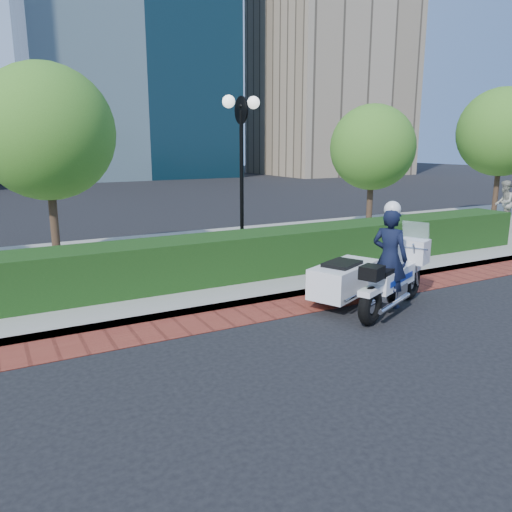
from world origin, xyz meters
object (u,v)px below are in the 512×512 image
tree_b (46,132)px  tree_c (372,148)px  lamppost (242,152)px  police_motorcycle (372,272)px  pedestrian (504,203)px  tree_d (502,132)px

tree_b → tree_c: size_ratio=1.14×
lamppost → police_motorcycle: lamppost is taller
police_motorcycle → pedestrian: police_motorcycle is taller
tree_c → pedestrian: (5.84, -0.88, -2.06)m
tree_c → police_motorcycle: (-4.96, -5.83, -2.31)m
tree_d → police_motorcycle: (-11.46, -5.83, -2.87)m
lamppost → tree_d: 12.09m
lamppost → tree_b: size_ratio=0.86×
lamppost → tree_b: tree_b is taller
lamppost → police_motorcycle: bearing=-83.2°
tree_c → police_motorcycle: tree_c is taller
tree_b → lamppost: bearing=-16.1°
lamppost → tree_d: tree_d is taller
lamppost → pedestrian: bearing=2.1°
pedestrian → tree_d: bearing=-156.8°
tree_d → police_motorcycle: tree_d is taller
tree_d → lamppost: bearing=-173.8°
tree_c → tree_d: size_ratio=0.83×
lamppost → tree_c: (5.50, 1.30, 0.09)m
tree_d → tree_b: bearing=180.0°
tree_c → pedestrian: size_ratio=2.57×
tree_b → police_motorcycle: size_ratio=1.78×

